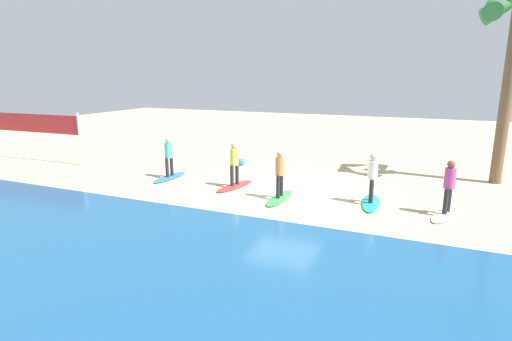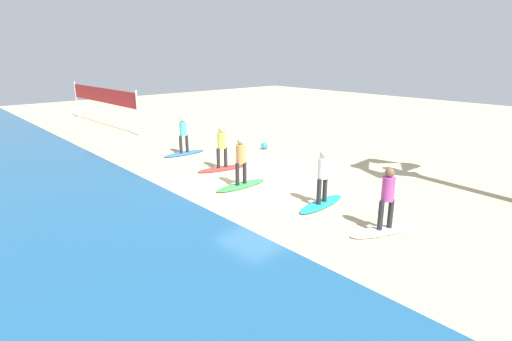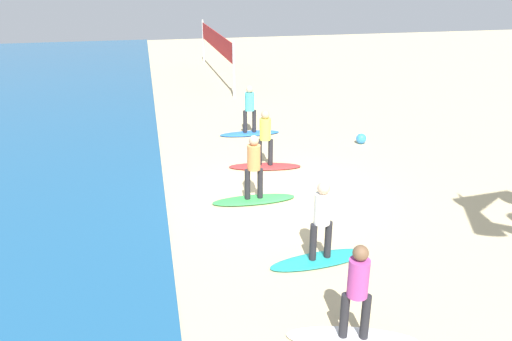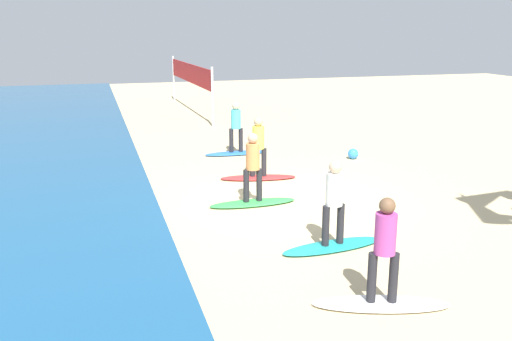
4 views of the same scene
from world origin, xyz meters
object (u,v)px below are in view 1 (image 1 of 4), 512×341
surfer_red (234,161)px  surfer_blue (169,154)px  surfboard_white (446,214)px  surfer_green (280,170)px  surfboard_teal (371,203)px  surfer_teal (372,174)px  surfboard_blue (170,177)px  surfboard_red (235,186)px  surfer_white (449,183)px  surfboard_green (280,198)px  volleyball_net (10,124)px  beach_ball (242,162)px

surfer_red → surfer_blue: (3.12, -0.19, 0.00)m
surfboard_white → surfer_green: surfer_green is taller
surfboard_teal → surfer_red: bearing=-96.7°
surfer_teal → surfboard_blue: bearing=-1.8°
surfboard_white → surfboard_red: size_ratio=1.00×
surfer_white → surfboard_teal: (2.29, -0.24, -0.99)m
surfboard_white → surfboard_green: same height
surfer_teal → surfboard_green: 3.22m
surfer_green → surfboard_red: (2.13, -0.78, -0.99)m
surfer_green → volleyball_net: size_ratio=0.18×
surfboard_white → surfboard_green: size_ratio=1.00×
surfboard_blue → surfboard_red: bearing=87.2°
surfer_teal → surfboard_green: (2.99, 0.71, -0.99)m
surfboard_teal → surfboard_green: bearing=-82.5°
surfboard_blue → volleyball_net: volleyball_net is taller
surfer_blue → surfboard_green: bearing=169.5°
surfboard_white → beach_ball: (8.83, -3.92, 0.13)m
surfer_blue → surfer_teal: bearing=178.2°
surfboard_teal → surfboard_green: size_ratio=1.00×
surfboard_white → volleyball_net: 20.40m
volleyball_net → surfer_green: bearing=175.4°
surfboard_red → beach_ball: 3.88m
surfboard_blue → beach_ball: beach_ball is taller
surfboard_red → volleyball_net: size_ratio=0.23×
surfboard_teal → surfboard_red: (5.12, -0.08, 0.00)m
surfboard_teal → surfboard_white: bearing=78.2°
surfer_red → surfboard_blue: (3.12, -0.19, -0.99)m
surfboard_white → surfer_white: bearing=0.0°
surfboard_white → surfer_blue: bearing=-75.1°
surfer_red → surfboard_red: bearing=7.1°
surfboard_blue → beach_ball: 3.82m
surfboard_green → surfboard_blue: same height
surfer_red → surfer_blue: size_ratio=1.00×
surfboard_blue → surfer_green: bearing=80.1°
surfer_red → volleyball_net: volleyball_net is taller
surfboard_teal → surfer_white: bearing=78.2°
surfboard_red → volleyball_net: (12.90, -0.42, 1.74)m
surfer_blue → beach_ball: surfer_blue is taller
surfboard_green → surfer_white: bearing=95.4°
surfboard_white → surfboard_teal: (2.29, -0.24, 0.00)m
surfer_teal → surfer_green: (2.99, 0.71, 0.00)m
surfer_teal → surfboard_blue: (8.24, -0.26, -0.99)m
surfer_green → beach_ball: 5.71m
surfboard_teal → surfer_teal: bearing=-5.9°
surfboard_green → surfboard_red: bearing=-109.9°
beach_ball → surfer_red: bearing=111.5°
surfer_white → surfer_blue: size_ratio=1.00×
surfer_teal → surfboard_teal: bearing=-90.0°
surfboard_blue → volleyball_net: bearing=-90.8°
surfer_green → volleyball_net: (15.03, -1.21, 0.75)m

